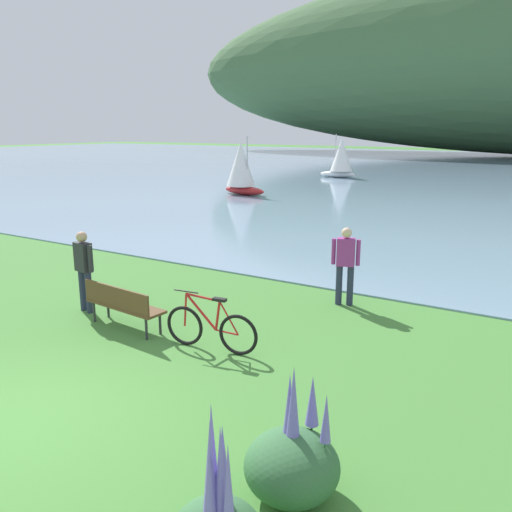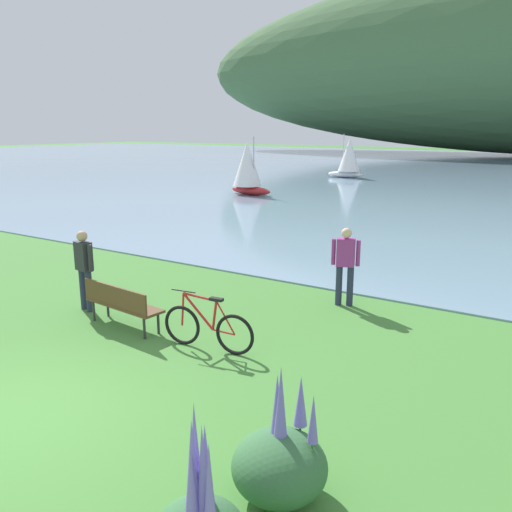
% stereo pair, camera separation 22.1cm
% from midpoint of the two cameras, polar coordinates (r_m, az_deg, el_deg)
% --- Properties ---
extents(ground_plane, '(200.00, 200.00, 0.00)m').
position_cam_midpoint_polar(ground_plane, '(7.96, -25.84, -16.07)').
color(ground_plane, '#478438').
extents(bay_water, '(180.00, 80.00, 0.04)m').
position_cam_midpoint_polar(bay_water, '(51.61, 25.19, 8.25)').
color(bay_water, '#7A99B2').
rests_on(bay_water, ground).
extents(park_bench_near_camera, '(1.84, 0.64, 0.88)m').
position_cam_midpoint_polar(park_bench_near_camera, '(10.43, -14.83, -4.93)').
color(park_bench_near_camera, brown).
rests_on(park_bench_near_camera, ground).
extents(bicycle_leaning_near_bench, '(1.76, 0.30, 1.01)m').
position_cam_midpoint_polar(bicycle_leaning_near_bench, '(9.27, -5.59, -7.73)').
color(bicycle_leaning_near_bench, black).
rests_on(bicycle_leaning_near_bench, ground).
extents(person_at_shoreline, '(0.58, 0.33, 1.71)m').
position_cam_midpoint_polar(person_at_shoreline, '(11.48, 9.07, -0.56)').
color(person_at_shoreline, '#282D47').
rests_on(person_at_shoreline, ground).
extents(person_on_the_grass, '(0.60, 0.28, 1.71)m').
position_cam_midpoint_polar(person_on_the_grass, '(11.52, -18.56, -1.06)').
color(person_on_the_grass, '#282D47').
rests_on(person_on_the_grass, ground).
extents(echium_bush_closest_to_camera, '(1.00, 1.00, 1.49)m').
position_cam_midpoint_polar(echium_bush_closest_to_camera, '(5.87, 2.79, -21.34)').
color(echium_bush_closest_to_camera, '#386B3D').
rests_on(echium_bush_closest_to_camera, ground).
extents(sailboat_nearest_to_shore, '(2.82, 1.82, 3.23)m').
position_cam_midpoint_polar(sailboat_nearest_to_shore, '(30.25, -1.81, 9.51)').
color(sailboat_nearest_to_shore, '#B22323').
rests_on(sailboat_nearest_to_shore, bay_water).
extents(sailboat_toward_hillside, '(2.81, 1.75, 3.25)m').
position_cam_midpoint_polar(sailboat_toward_hillside, '(41.10, 8.97, 10.47)').
color(sailboat_toward_hillside, white).
rests_on(sailboat_toward_hillside, bay_water).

